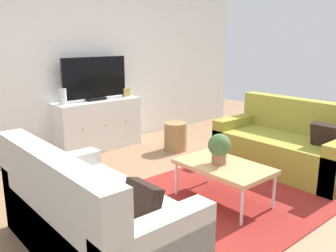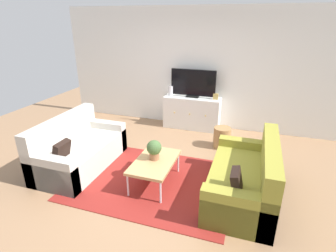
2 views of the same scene
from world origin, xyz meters
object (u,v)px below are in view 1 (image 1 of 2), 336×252
object	(u,v)px
potted_plant	(219,147)
flat_screen_tv	(95,79)
glass_vase	(63,96)
mantel_clock	(126,92)
tv_console	(98,124)
couch_left_side	(87,220)
coffee_table	(224,167)
wicker_basket	(176,136)
couch_right_side	(289,147)

from	to	relation	value
potted_plant	flat_screen_tv	world-z (taller)	flat_screen_tv
potted_plant	glass_vase	size ratio (longest dim) A/B	1.39
mantel_clock	glass_vase	bearing A→B (deg)	180.00
tv_console	potted_plant	bearing A→B (deg)	-90.22
tv_console	flat_screen_tv	xyz separation A→B (m)	(0.00, 0.02, 0.69)
couch_left_side	tv_console	xyz separation A→B (m)	(1.48, 2.37, 0.08)
coffee_table	wicker_basket	xyz separation A→B (m)	(0.81, 1.62, -0.17)
couch_left_side	wicker_basket	bearing A→B (deg)	33.68
mantel_clock	flat_screen_tv	bearing A→B (deg)	177.84
flat_screen_tv	mantel_clock	distance (m)	0.59
tv_console	couch_right_side	bearing A→B (deg)	-59.47
flat_screen_tv	wicker_basket	world-z (taller)	flat_screen_tv
coffee_table	wicker_basket	size ratio (longest dim) A/B	2.26
couch_right_side	glass_vase	xyz separation A→B (m)	(-1.93, 2.37, 0.57)
couch_right_side	wicker_basket	world-z (taller)	couch_right_side
couch_right_side	tv_console	xyz separation A→B (m)	(-1.40, 2.37, 0.08)
glass_vase	wicker_basket	xyz separation A→B (m)	(1.36, -0.84, -0.65)
couch_right_side	tv_console	world-z (taller)	couch_right_side
coffee_table	wicker_basket	world-z (taller)	wicker_basket
coffee_table	couch_left_side	bearing A→B (deg)	176.56
potted_plant	tv_console	xyz separation A→B (m)	(0.01, 2.42, -0.21)
tv_console	wicker_basket	distance (m)	1.19
glass_vase	coffee_table	bearing A→B (deg)	-77.57
coffee_table	glass_vase	size ratio (longest dim) A/B	4.24
wicker_basket	potted_plant	bearing A→B (deg)	-117.97
glass_vase	wicker_basket	distance (m)	1.72
tv_console	glass_vase	xyz separation A→B (m)	(-0.53, 0.00, 0.48)
tv_console	glass_vase	distance (m)	0.72
coffee_table	glass_vase	xyz separation A→B (m)	(-0.54, 2.46, 0.48)
glass_vase	wicker_basket	size ratio (longest dim) A/B	0.53
tv_console	flat_screen_tv	size ratio (longest dim) A/B	1.27
couch_left_side	glass_vase	world-z (taller)	glass_vase
couch_left_side	mantel_clock	xyz separation A→B (m)	(2.00, 2.37, 0.52)
couch_right_side	mantel_clock	xyz separation A→B (m)	(-0.87, 2.37, 0.52)
flat_screen_tv	glass_vase	bearing A→B (deg)	-177.84
flat_screen_tv	glass_vase	size ratio (longest dim) A/B	4.56
flat_screen_tv	glass_vase	world-z (taller)	flat_screen_tv
coffee_table	flat_screen_tv	xyz separation A→B (m)	(-0.01, 2.48, 0.68)
couch_left_side	tv_console	bearing A→B (deg)	58.13
flat_screen_tv	mantel_clock	bearing A→B (deg)	-2.16
coffee_table	potted_plant	size ratio (longest dim) A/B	3.05
couch_left_side	couch_right_side	world-z (taller)	same
couch_left_side	glass_vase	xyz separation A→B (m)	(0.95, 2.37, 0.57)
coffee_table	tv_console	size ratio (longest dim) A/B	0.73
glass_vase	mantel_clock	world-z (taller)	glass_vase
potted_plant	tv_console	size ratio (longest dim) A/B	0.24
coffee_table	mantel_clock	size ratio (longest dim) A/B	7.31
couch_right_side	wicker_basket	bearing A→B (deg)	110.42
tv_console	mantel_clock	xyz separation A→B (m)	(0.53, 0.00, 0.44)
couch_left_side	couch_right_side	distance (m)	2.88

